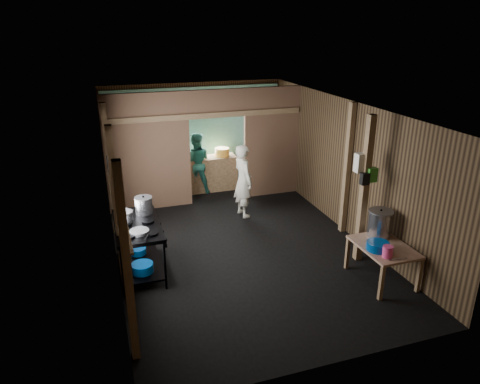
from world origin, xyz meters
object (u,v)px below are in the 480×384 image
object	(u,v)px
stove_pot_large	(144,206)
stock_pot	(380,224)
gas_range	(139,248)
pink_bucket	(388,252)
prep_table	(382,263)
cook	(243,181)
yellow_tub	(222,152)

from	to	relation	value
stove_pot_large	stock_pot	distance (m)	3.99
gas_range	pink_bucket	world-z (taller)	gas_range
prep_table	stove_pot_large	bearing A→B (deg)	151.64
cook	stock_pot	bearing A→B (deg)	-162.58
prep_table	pink_bucket	distance (m)	0.55
prep_table	cook	distance (m)	3.49
gas_range	pink_bucket	bearing A→B (deg)	-27.50
gas_range	yellow_tub	world-z (taller)	yellow_tub
gas_range	cook	bearing A→B (deg)	35.02
stock_pot	pink_bucket	bearing A→B (deg)	-114.56
stove_pot_large	cook	xyz separation A→B (m)	(2.24, 1.29, -0.23)
stock_pot	pink_bucket	distance (m)	0.75
pink_bucket	prep_table	bearing A→B (deg)	61.27
stock_pot	yellow_tub	size ratio (longest dim) A/B	1.33
prep_table	stock_pot	xyz separation A→B (m)	(0.13, 0.35, 0.53)
gas_range	prep_table	size ratio (longest dim) A/B	1.43
gas_range	stove_pot_large	world-z (taller)	stove_pot_large
gas_range	prep_table	world-z (taller)	gas_range
cook	pink_bucket	bearing A→B (deg)	-171.53
gas_range	pink_bucket	distance (m)	3.99
gas_range	prep_table	distance (m)	4.01
pink_bucket	gas_range	bearing A→B (deg)	152.50
prep_table	pink_bucket	size ratio (longest dim) A/B	5.65
stock_pot	yellow_tub	distance (m)	4.83
stove_pot_large	yellow_tub	xyz separation A→B (m)	(2.28, 3.06, -0.07)
gas_range	yellow_tub	distance (m)	4.27
gas_range	pink_bucket	xyz separation A→B (m)	(3.53, -1.84, 0.27)
yellow_tub	cook	xyz separation A→B (m)	(-0.04, -1.77, -0.16)
gas_range	stock_pot	distance (m)	4.03
gas_range	cook	distance (m)	2.96
stove_pot_large	yellow_tub	world-z (taller)	stove_pot_large
pink_bucket	stock_pot	bearing A→B (deg)	65.44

